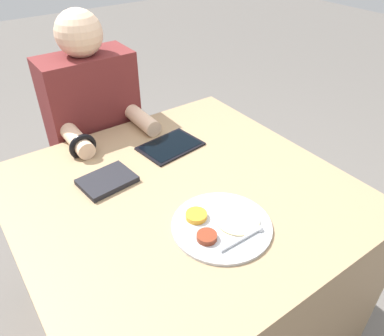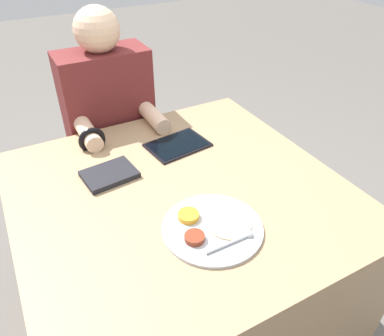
% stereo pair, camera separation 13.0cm
% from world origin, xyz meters
% --- Properties ---
extents(ground_plane, '(12.00, 12.00, 0.00)m').
position_xyz_m(ground_plane, '(0.00, 0.00, 0.00)').
color(ground_plane, '#605B56').
extents(dining_table, '(1.11, 1.09, 0.75)m').
position_xyz_m(dining_table, '(0.00, 0.00, 0.38)').
color(dining_table, '#9E7F5B').
rests_on(dining_table, ground_plane).
extents(thali_tray, '(0.31, 0.31, 0.03)m').
position_xyz_m(thali_tray, '(-0.00, -0.22, 0.76)').
color(thali_tray, '#B7BABF').
rests_on(thali_tray, dining_table).
extents(red_notebook, '(0.20, 0.16, 0.02)m').
position_xyz_m(red_notebook, '(-0.19, 0.19, 0.76)').
color(red_notebook, silver).
rests_on(red_notebook, dining_table).
extents(tablet_device, '(0.26, 0.20, 0.01)m').
position_xyz_m(tablet_device, '(0.12, 0.26, 0.76)').
color(tablet_device, black).
rests_on(tablet_device, dining_table).
extents(person_diner, '(0.40, 0.41, 1.24)m').
position_xyz_m(person_diner, '(-0.04, 0.66, 0.58)').
color(person_diner, black).
rests_on(person_diner, ground_plane).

